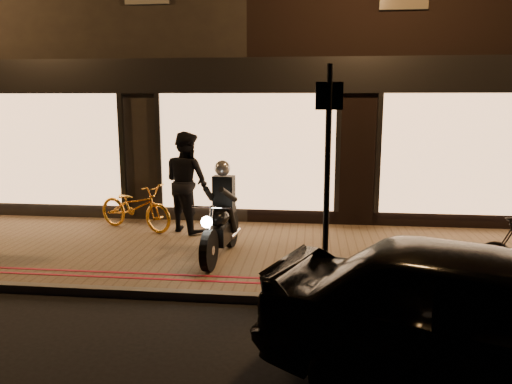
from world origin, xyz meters
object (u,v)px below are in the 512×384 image
sign_post (327,168)px  parked_car (498,325)px  bicycle_gold (135,207)px  motorcycle (221,221)px

sign_post → parked_car: sign_post is taller
sign_post → parked_car: (1.46, -2.20, -1.07)m
bicycle_gold → parked_car: 7.17m
motorcycle → sign_post: 2.34m
sign_post → bicycle_gold: bearing=142.6°
motorcycle → bicycle_gold: size_ratio=1.10×
sign_post → bicycle_gold: (-3.67, 2.81, -1.21)m
parked_car → motorcycle: bearing=63.6°
motorcycle → bicycle_gold: (-2.02, 1.54, -0.15)m
parked_car → sign_post: bearing=55.2°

